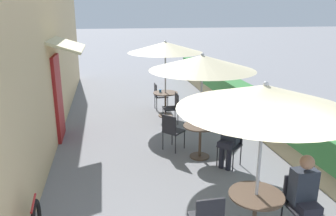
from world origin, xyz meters
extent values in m
cube|color=#D6B784|center=(-2.55, 7.11, 2.10)|extent=(0.24, 14.22, 4.20)
cube|color=maroon|center=(-2.39, 6.40, 1.05)|extent=(0.08, 0.96, 2.10)
cube|color=beige|center=(-2.08, 6.40, 2.35)|extent=(0.78, 1.80, 0.30)
cube|color=tan|center=(2.75, 7.01, 0.23)|extent=(0.44, 13.22, 0.45)
cube|color=#387A3D|center=(2.75, 7.01, 0.73)|extent=(0.60, 12.56, 0.56)
cylinder|color=brown|center=(0.71, 1.78, 0.73)|extent=(0.75, 0.75, 0.02)
cylinder|color=#B7B7BC|center=(0.71, 1.78, 1.10)|extent=(0.04, 0.04, 2.21)
cone|color=beige|center=(0.71, 1.78, 2.10)|extent=(2.21, 2.21, 0.31)
sphere|color=#B7B7BC|center=(0.71, 1.78, 2.27)|extent=(0.07, 0.07, 0.07)
cube|color=#232328|center=(0.00, 1.58, 0.66)|extent=(0.38, 0.03, 0.42)
cube|color=#232328|center=(1.42, 1.78, 0.45)|extent=(0.40, 0.40, 0.04)
cube|color=#232328|center=(1.42, 1.97, 0.66)|extent=(0.38, 0.03, 0.42)
cylinder|color=#232328|center=(1.24, 1.96, 0.23)|extent=(0.02, 0.02, 0.45)
cylinder|color=#232328|center=(1.60, 1.97, 0.23)|extent=(0.02, 0.02, 0.45)
cube|color=#23232D|center=(1.43, 1.69, 0.53)|extent=(0.30, 0.36, 0.12)
cube|color=#282D38|center=(1.42, 1.80, 0.78)|extent=(0.34, 0.22, 0.50)
sphere|color=#A87556|center=(1.42, 1.78, 1.15)|extent=(0.20, 0.20, 0.20)
cylinder|color=brown|center=(0.75, 4.59, 0.01)|extent=(0.44, 0.44, 0.02)
cylinder|color=brown|center=(0.75, 4.59, 0.37)|extent=(0.06, 0.06, 0.72)
cylinder|color=brown|center=(0.75, 4.59, 0.73)|extent=(0.75, 0.75, 0.02)
cylinder|color=#B7B7BC|center=(0.75, 4.59, 1.10)|extent=(0.04, 0.04, 2.21)
cone|color=beige|center=(0.75, 4.59, 2.10)|extent=(2.21, 2.21, 0.31)
sphere|color=#B7B7BC|center=(0.75, 4.59, 2.27)|extent=(0.07, 0.07, 0.07)
cube|color=#232328|center=(1.23, 4.06, 0.45)|extent=(0.56, 0.56, 0.04)
cube|color=#232328|center=(1.37, 4.19, 0.66)|extent=(0.28, 0.30, 0.42)
cylinder|color=#232328|center=(0.98, 4.08, 0.23)|extent=(0.02, 0.02, 0.45)
cylinder|color=#232328|center=(1.22, 3.81, 0.23)|extent=(0.02, 0.02, 0.45)
cylinder|color=#232328|center=(1.25, 4.32, 0.23)|extent=(0.02, 0.02, 0.45)
cylinder|color=#232328|center=(1.49, 4.05, 0.23)|extent=(0.02, 0.02, 0.45)
cylinder|color=#23232D|center=(1.05, 4.00, 0.24)|extent=(0.11, 0.11, 0.47)
cylinder|color=#23232D|center=(1.15, 3.88, 0.24)|extent=(0.11, 0.11, 0.47)
cube|color=#23232D|center=(1.17, 4.00, 0.53)|extent=(0.47, 0.46, 0.12)
cube|color=#282D38|center=(1.25, 4.08, 0.78)|extent=(0.39, 0.40, 0.50)
sphere|color=#A87556|center=(1.23, 4.06, 1.15)|extent=(0.20, 0.20, 0.20)
cube|color=#232328|center=(0.28, 5.12, 0.45)|extent=(0.56, 0.56, 0.04)
cube|color=#232328|center=(0.14, 5.00, 0.66)|extent=(0.28, 0.30, 0.42)
cylinder|color=#232328|center=(0.53, 5.11, 0.23)|extent=(0.02, 0.02, 0.45)
cylinder|color=#232328|center=(0.29, 5.38, 0.23)|extent=(0.02, 0.02, 0.45)
cylinder|color=#232328|center=(0.26, 4.87, 0.23)|extent=(0.02, 0.02, 0.45)
cylinder|color=#232328|center=(0.02, 5.14, 0.23)|extent=(0.02, 0.02, 0.45)
cylinder|color=#232328|center=(0.65, 4.73, 0.79)|extent=(0.07, 0.07, 0.09)
cylinder|color=brown|center=(0.55, 7.65, 0.01)|extent=(0.44, 0.44, 0.02)
cylinder|color=brown|center=(0.55, 7.65, 0.37)|extent=(0.06, 0.06, 0.72)
cylinder|color=brown|center=(0.55, 7.65, 0.73)|extent=(0.75, 0.75, 0.02)
cylinder|color=#B7B7BC|center=(0.55, 7.65, 1.10)|extent=(0.04, 0.04, 2.21)
cone|color=beige|center=(0.55, 7.65, 2.10)|extent=(2.21, 2.21, 0.31)
sphere|color=#B7B7BC|center=(0.55, 7.65, 2.27)|extent=(0.07, 0.07, 0.07)
cube|color=#232328|center=(0.56, 6.94, 0.45)|extent=(0.41, 0.41, 0.04)
cube|color=#232328|center=(0.74, 6.94, 0.66)|extent=(0.04, 0.38, 0.42)
cylinder|color=#232328|center=(0.38, 7.12, 0.23)|extent=(0.02, 0.02, 0.45)
cylinder|color=#232328|center=(0.38, 6.76, 0.23)|extent=(0.02, 0.02, 0.45)
cylinder|color=#232328|center=(0.74, 7.12, 0.23)|extent=(0.02, 0.02, 0.45)
cylinder|color=#232328|center=(0.74, 6.76, 0.23)|extent=(0.02, 0.02, 0.45)
cube|color=#232328|center=(0.54, 8.36, 0.45)|extent=(0.41, 0.41, 0.04)
cube|color=#232328|center=(0.35, 8.36, 0.66)|extent=(0.04, 0.38, 0.42)
cylinder|color=#232328|center=(0.72, 8.19, 0.23)|extent=(0.02, 0.02, 0.45)
cylinder|color=#232328|center=(0.72, 8.55, 0.23)|extent=(0.02, 0.02, 0.45)
cylinder|color=#232328|center=(0.36, 8.18, 0.23)|extent=(0.02, 0.02, 0.45)
cylinder|color=#232328|center=(0.36, 8.54, 0.23)|extent=(0.02, 0.02, 0.45)
cylinder|color=teal|center=(0.40, 7.70, 0.79)|extent=(0.07, 0.07, 0.09)
cylinder|color=#B21E1E|center=(-2.24, 2.23, 0.68)|extent=(0.06, 0.46, 0.03)
camera|label=1|loc=(-1.20, -1.83, 3.13)|focal=35.00mm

